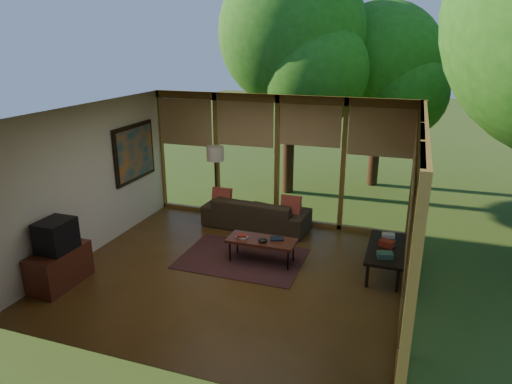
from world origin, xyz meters
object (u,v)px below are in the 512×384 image
at_px(sofa, 256,213).
at_px(television, 56,236).
at_px(floor_lamp, 215,158).
at_px(coffee_table, 262,241).
at_px(side_console, 386,250).
at_px(media_cabinet, 60,267).

height_order(sofa, television, television).
bearing_deg(sofa, television, 59.58).
xyz_separation_m(television, floor_lamp, (1.24, 3.32, 0.56)).
bearing_deg(coffee_table, sofa, 112.37).
height_order(television, coffee_table, television).
height_order(television, side_console, television).
height_order(coffee_table, side_console, side_console).
xyz_separation_m(television, coffee_table, (2.77, 1.80, -0.46)).
bearing_deg(floor_lamp, coffee_table, -44.89).
relative_size(sofa, media_cabinet, 2.18).
distance_m(television, coffee_table, 3.33).
xyz_separation_m(sofa, television, (-2.16, -3.26, 0.53)).
height_order(media_cabinet, floor_lamp, floor_lamp).
relative_size(floor_lamp, coffee_table, 1.38).
bearing_deg(television, coffee_table, 33.09).
xyz_separation_m(television, side_console, (4.85, 2.11, -0.44)).
xyz_separation_m(floor_lamp, coffee_table, (1.53, -1.52, -1.01)).
relative_size(floor_lamp, side_console, 1.18).
bearing_deg(side_console, floor_lamp, 161.46).
bearing_deg(television, media_cabinet, 180.00).
height_order(sofa, side_console, sofa).
height_order(media_cabinet, side_console, media_cabinet).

